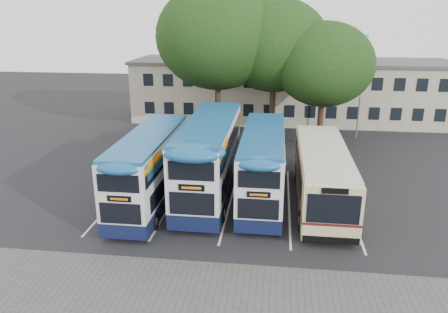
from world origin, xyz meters
name	(u,v)px	position (x,y,z in m)	size (l,w,h in m)	color
ground	(296,246)	(0.00, 0.00, 0.00)	(120.00, 120.00, 0.00)	black
paving_strip	(247,308)	(-2.00, -5.00, 0.01)	(40.00, 6.00, 0.01)	#595654
bay_lines	(231,200)	(-3.75, 5.00, 0.01)	(14.12, 11.00, 0.01)	silver
depot_building	(289,90)	(0.00, 26.99, 3.15)	(32.40, 8.40, 6.20)	#BBAA96
lamp_post	(362,82)	(6.00, 19.97, 5.08)	(0.25, 1.05, 9.06)	gray
tree_left	(218,37)	(-6.32, 17.93, 8.91)	(10.24, 10.24, 13.27)	black
tree_mid	(274,45)	(-1.61, 18.71, 8.23)	(9.17, 9.17, 12.14)	black
tree_right	(324,64)	(2.41, 16.89, 6.90)	(7.95, 7.95, 10.29)	black
bus_dd_left	(150,165)	(-8.41, 4.16, 2.34)	(2.48, 10.21, 4.26)	#0F173A
bus_dd_mid	(210,154)	(-5.15, 5.85, 2.61)	(2.75, 11.35, 4.73)	#0F173A
bus_dd_right	(263,163)	(-1.89, 5.48, 2.34)	(2.47, 10.19, 4.25)	#0F173A
bus_single	(322,172)	(1.62, 5.56, 1.90)	(2.86, 11.25, 3.36)	#D0C98A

